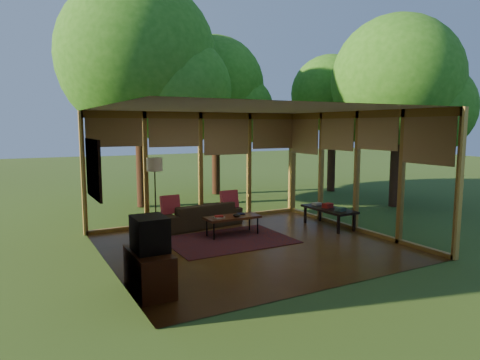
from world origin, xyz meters
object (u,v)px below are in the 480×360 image
media_cabinet (149,271)px  television (150,234)px  sofa (200,215)px  coffee_table (232,218)px  floor_lamp (155,169)px  side_console (329,210)px

media_cabinet → television: television is taller
sofa → coffee_table: sofa is taller
sofa → coffee_table: size_ratio=1.63×
television → floor_lamp: 3.86m
media_cabinet → side_console: 5.21m
coffee_table → side_console: 2.38m
television → floor_lamp: size_ratio=0.33×
sofa → television: (-2.21, -3.34, 0.56)m
sofa → floor_lamp: floor_lamp is taller
sofa → side_console: size_ratio=1.40×
media_cabinet → coffee_table: size_ratio=0.83×
sofa → coffee_table: bearing=97.0°
sofa → floor_lamp: 1.52m
media_cabinet → sofa: bearing=56.3°
sofa → media_cabinet: (-2.23, -3.34, 0.01)m
media_cabinet → coffee_table: bearing=41.7°
floor_lamp → coffee_table: (1.28, -1.37, -1.01)m
sofa → television: bearing=48.5°
television → side_console: television is taller
media_cabinet → side_console: bearing=20.8°
floor_lamp → side_console: size_ratio=1.18×
media_cabinet → television: (0.02, 0.00, 0.55)m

